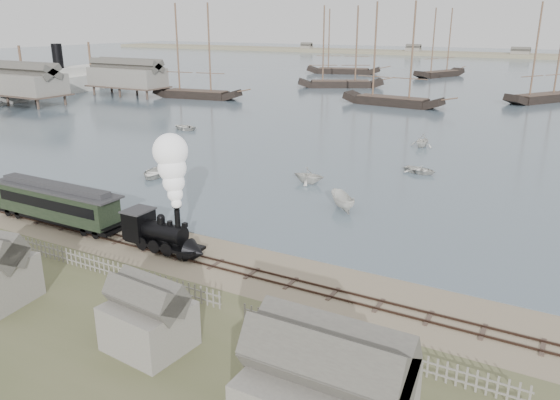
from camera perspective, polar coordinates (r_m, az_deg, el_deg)
The scene contains 24 objects.
ground at distance 39.82m, azimuth -3.89°, elevation -5.97°, with size 600.00×600.00×0.00m, color gray.
harbor_water at distance 201.96m, azimuth 24.00°, elevation 12.10°, with size 600.00×336.00×0.06m, color #465A64.
rail_track at distance 38.30m, azimuth -5.53°, elevation -6.98°, with size 120.00×1.80×0.16m.
picket_fence_west at distance 38.90m, azimuth -17.78°, elevation -7.48°, with size 19.00×0.10×1.20m, color slate, non-canonical shape.
picket_fence_east at distance 29.03m, azimuth 9.41°, elevation -16.21°, with size 15.00×0.10×1.20m, color slate, non-canonical shape.
shed_mid at distance 30.43m, azimuth -13.36°, elevation -14.71°, with size 4.00×3.50×3.60m, color slate, non-canonical shape.
western_wharf at distance 119.64m, azimuth -24.89°, elevation 10.72°, with size 36.00×56.00×8.00m, color slate, non-canonical shape.
far_spit at distance 281.49m, azimuth 25.82°, elevation 13.17°, with size 500.00×20.00×1.80m, color tan.
locomotive at distance 39.67m, azimuth -11.52°, elevation -0.26°, with size 6.86×2.56×8.56m.
passenger_coach at distance 48.73m, azimuth -22.28°, elevation -0.22°, with size 13.02×2.51×3.16m.
beached_dinghy at distance 47.59m, azimuth -15.73°, elevation -2.00°, with size 3.80×2.72×0.79m, color silver.
steamship at distance 141.05m, azimuth -22.10°, elevation 12.62°, with size 51.16×8.53×11.19m, color silver, non-canonical shape.
rowboat_0 at distance 61.09m, azimuth -13.08°, elevation 2.78°, with size 4.35×3.11×0.90m, color silver.
rowboat_1 at distance 57.12m, azimuth 3.03°, elevation 2.61°, with size 3.34×2.88×1.76m, color silver.
rowboat_2 at distance 49.46m, azimuth 6.52°, elevation -0.14°, with size 3.85×1.45×1.49m, color silver.
rowboat_3 at distance 62.97m, azimuth 14.43°, elevation 3.07°, with size 3.72×2.66×0.77m, color silver.
rowboat_6 at distance 87.31m, azimuth -9.99°, elevation 7.53°, with size 4.10×2.93×0.85m, color silver.
rowboat_7 at distance 76.26m, azimuth 14.65°, elevation 6.03°, with size 3.37×2.91×1.78m, color silver.
schooner_0 at distance 122.27m, azimuth -8.88°, elevation 15.11°, with size 20.11×4.64×20.00m, color black, non-canonical shape.
schooner_1 at distance 142.51m, azimuth 6.46°, elevation 15.62°, with size 21.48×4.96×20.00m, color black, non-canonical shape.
schooner_2 at distance 112.52m, azimuth 11.93°, elevation 14.69°, with size 20.43×4.72×20.00m, color black, non-canonical shape.
schooner_3 at distance 127.49m, azimuth 26.31°, elevation 13.63°, with size 19.54×4.51×20.00m, color black, non-canonical shape.
schooner_6 at distance 180.47m, azimuth 6.74°, elevation 16.14°, with size 23.12×5.33×20.00m, color black, non-canonical shape.
schooner_7 at distance 175.81m, azimuth 16.59°, elevation 15.49°, with size 20.02×4.62×20.00m, color black, non-canonical shape.
Camera 1 is at (20.04, -30.30, 16.30)m, focal length 35.00 mm.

